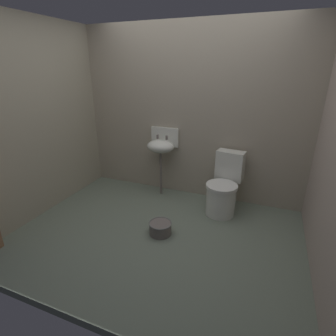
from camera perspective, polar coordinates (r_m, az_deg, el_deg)
The scene contains 6 objects.
ground_plane at distance 3.20m, azimuth -1.88°, elevation -14.15°, with size 3.59×2.59×0.08m, color slate.
wall_back at distance 3.73m, azimuth 5.08°, elevation 11.61°, with size 3.59×0.10×2.38m, color #A19783.
wall_left at distance 3.72m, azimuth -25.71°, elevation 9.59°, with size 0.10×2.39×2.38m, color gray.
toilet_near_wall at distance 3.49m, azimuth 12.07°, elevation -4.51°, with size 0.45×0.63×0.78m.
sink at distance 3.75m, azimuth -1.48°, elevation 4.95°, with size 0.42×0.35×0.99m.
bucket at distance 3.08m, azimuth -1.69°, elevation -12.94°, with size 0.27×0.27×0.15m.
Camera 1 is at (1.06, -2.37, 1.82)m, focal length 27.81 mm.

